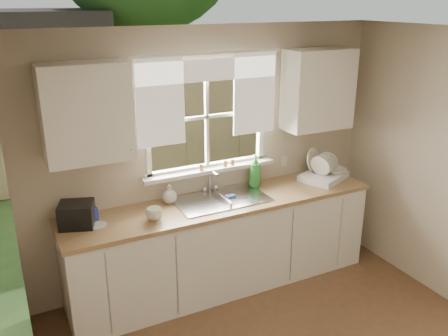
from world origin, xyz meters
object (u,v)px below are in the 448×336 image
black_appliance (77,215)px  cup (154,214)px  soap_bottle_a (255,171)px  dish_rack (323,173)px

black_appliance → cup: bearing=2.5°
soap_bottle_a → black_appliance: bearing=179.3°
dish_rack → soap_bottle_a: (-0.75, 0.15, 0.10)m
soap_bottle_a → black_appliance: (-1.78, -0.10, -0.07)m
cup → dish_rack: bearing=-19.9°
dish_rack → soap_bottle_a: size_ratio=1.76×
cup → black_appliance: (-0.61, 0.18, 0.05)m
soap_bottle_a → black_appliance: soap_bottle_a is taller
soap_bottle_a → black_appliance: 1.79m
cup → black_appliance: bearing=139.4°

